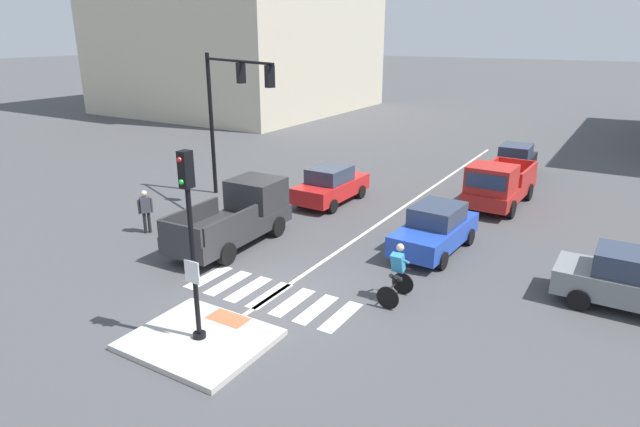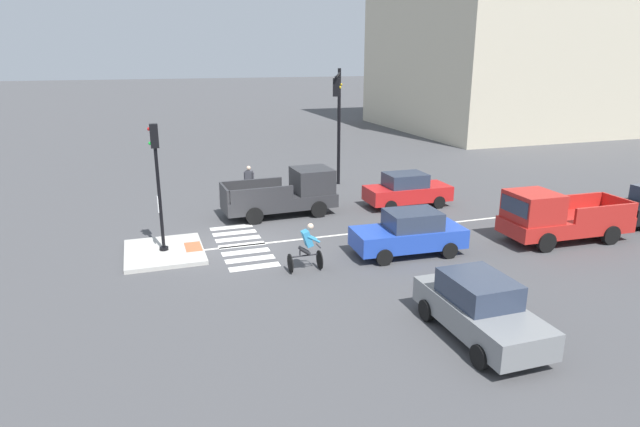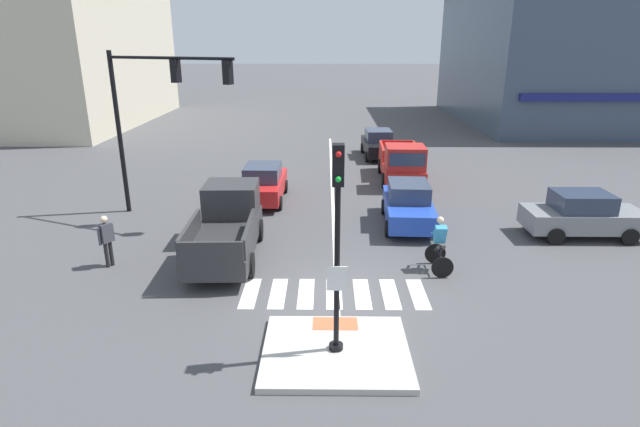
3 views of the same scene
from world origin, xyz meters
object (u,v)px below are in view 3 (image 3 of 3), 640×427
car_blue_eastbound_mid (408,204)px  car_grey_cross_right (583,215)px  traffic_light_mast (152,104)px  car_black_eastbound_distant (378,144)px  pedestrian_at_curb_left (106,237)px  signal_pole (337,233)px  car_red_westbound_far (263,183)px  pickup_truck_charcoal_westbound_near (228,225)px  pickup_truck_red_eastbound_far (402,163)px  cyclist (440,243)px

car_blue_eastbound_mid → car_grey_cross_right: 6.18m
traffic_light_mast → car_black_eastbound_distant: traffic_light_mast is taller
car_grey_cross_right → pedestrian_at_curb_left: pedestrian_at_curb_left is taller
signal_pole → car_black_eastbound_distant: signal_pole is taller
pedestrian_at_curb_left → car_red_westbound_far: bearing=59.7°
car_blue_eastbound_mid → signal_pole: bearing=-108.7°
pedestrian_at_curb_left → pickup_truck_charcoal_westbound_near: bearing=17.8°
pickup_truck_charcoal_westbound_near → pedestrian_at_curb_left: size_ratio=3.09×
car_black_eastbound_distant → pickup_truck_red_eastbound_far: bearing=-84.5°
signal_pole → car_blue_eastbound_mid: size_ratio=1.11×
signal_pole → car_red_westbound_far: 12.15m
signal_pole → car_red_westbound_far: (-2.97, 11.58, -2.14)m
car_red_westbound_far → cyclist: 9.38m
car_blue_eastbound_mid → pickup_truck_red_eastbound_far: 6.12m
car_black_eastbound_distant → pickup_truck_charcoal_westbound_near: pickup_truck_charcoal_westbound_near is taller
pickup_truck_red_eastbound_far → pedestrian_at_curb_left: pickup_truck_red_eastbound_far is taller
car_black_eastbound_distant → car_blue_eastbound_mid: bearing=-90.2°
traffic_light_mast → car_red_westbound_far: (3.82, 2.15, -3.67)m
pedestrian_at_curb_left → car_black_eastbound_distant: bearing=58.0°
car_red_westbound_far → car_grey_cross_right: bearing=-19.1°
car_red_westbound_far → car_grey_cross_right: (11.95, -4.14, 0.00)m
car_black_eastbound_distant → cyclist: bearing=-89.0°
traffic_light_mast → car_red_westbound_far: traffic_light_mast is taller
cyclist → car_black_eastbound_distant: bearing=91.0°
pickup_truck_red_eastbound_far → cyclist: 10.15m
traffic_light_mast → cyclist: size_ratio=3.80×
pickup_truck_red_eastbound_far → car_grey_cross_right: bearing=-53.0°
car_grey_cross_right → pickup_truck_red_eastbound_far: pickup_truck_red_eastbound_far is taller
signal_pole → pickup_truck_red_eastbound_far: bearing=76.5°
car_red_westbound_far → pedestrian_at_curb_left: 8.01m
car_blue_eastbound_mid → cyclist: (0.33, -4.05, 0.06)m
car_black_eastbound_distant → pedestrian_at_curb_left: (-9.97, -15.94, 0.17)m
signal_pole → cyclist: signal_pole is taller
traffic_light_mast → signal_pole: bearing=-54.2°
car_black_eastbound_distant → car_grey_cross_right: size_ratio=1.01×
car_red_westbound_far → pickup_truck_charcoal_westbound_near: (-0.50, -5.77, 0.17)m
car_grey_cross_right → cyclist: size_ratio=2.44×
signal_pole → pickup_truck_red_eastbound_far: size_ratio=0.90×
car_grey_cross_right → pedestrian_at_curb_left: bearing=-170.2°
signal_pole → car_blue_eastbound_mid: bearing=71.3°
car_red_westbound_far → pickup_truck_red_eastbound_far: 7.21m
traffic_light_mast → cyclist: 11.73m
pickup_truck_red_eastbound_far → pedestrian_at_curb_left: bearing=-136.5°
traffic_light_mast → pickup_truck_charcoal_westbound_near: traffic_light_mast is taller
traffic_light_mast → car_black_eastbound_distant: (9.75, 11.18, -3.67)m
car_grey_cross_right → car_black_eastbound_distant: bearing=114.6°
car_grey_cross_right → pickup_truck_charcoal_westbound_near: 12.56m
car_red_westbound_far → traffic_light_mast: bearing=-150.6°
car_red_westbound_far → car_grey_cross_right: same height
pickup_truck_red_eastbound_far → pickup_truck_charcoal_westbound_near: size_ratio=1.00×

